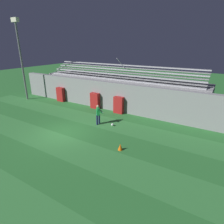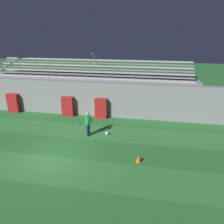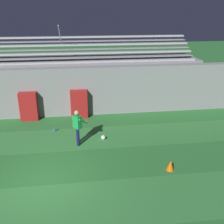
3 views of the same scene
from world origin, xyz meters
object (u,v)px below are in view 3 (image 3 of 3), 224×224
at_px(padding_pillar_gate_right, 79,104).
at_px(soccer_ball, 103,137).
at_px(traffic_cone, 170,165).
at_px(goalkeeper, 78,125).
at_px(water_bottle, 54,130).
at_px(padding_pillar_gate_left, 29,106).

xyz_separation_m(padding_pillar_gate_right, soccer_ball, (1.07, -2.91, -0.69)).
relative_size(padding_pillar_gate_right, traffic_cone, 3.83).
distance_m(soccer_ball, traffic_cone, 3.70).
distance_m(goalkeeper, water_bottle, 2.06).
bearing_deg(padding_pillar_gate_left, padding_pillar_gate_right, 0.00).
distance_m(soccer_ball, water_bottle, 2.66).
bearing_deg(soccer_ball, padding_pillar_gate_left, 142.93).
xyz_separation_m(padding_pillar_gate_right, goalkeeper, (-0.11, -3.19, 0.15)).
bearing_deg(traffic_cone, padding_pillar_gate_right, 120.41).
xyz_separation_m(padding_pillar_gate_left, padding_pillar_gate_right, (2.78, 0.00, 0.00)).
relative_size(goalkeeper, water_bottle, 6.96).
height_order(padding_pillar_gate_left, goalkeeper, goalkeeper).
height_order(goalkeeper, traffic_cone, goalkeeper).
bearing_deg(padding_pillar_gate_right, padding_pillar_gate_left, 180.00).
bearing_deg(traffic_cone, water_bottle, 139.47).
bearing_deg(water_bottle, traffic_cone, -40.53).
bearing_deg(goalkeeper, soccer_ball, 13.06).
bearing_deg(water_bottle, goalkeeper, -49.90).
bearing_deg(water_bottle, padding_pillar_gate_left, 129.83).
bearing_deg(traffic_cone, padding_pillar_gate_left, 136.88).
height_order(padding_pillar_gate_left, padding_pillar_gate_right, same).
distance_m(padding_pillar_gate_left, traffic_cone, 8.49).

